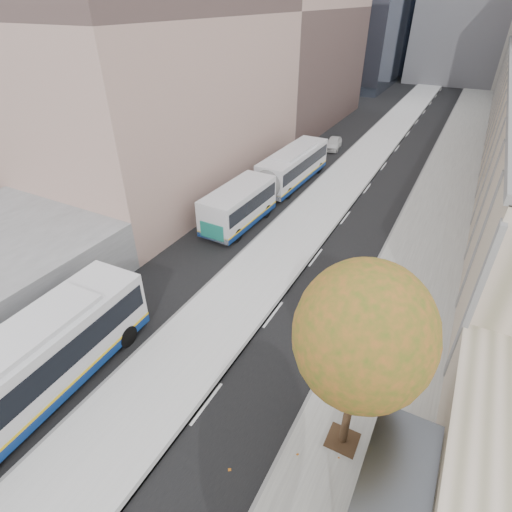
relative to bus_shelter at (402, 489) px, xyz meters
The scene contains 7 objects.
bus_platform 25.96m from the bus_shelter, 111.69° to the left, with size 4.25×150.00×0.15m, color #B9B9B9.
sidewalk 24.19m from the bus_shelter, 93.72° to the left, with size 4.75×150.00×0.08m, color gray.
building_midrise 42.47m from the bus_shelter, 133.18° to the left, with size 24.00×46.00×25.00m, color #A28175.
bus_shelter is the anchor object (origin of this frame).
tree_c 4.23m from the bus_shelter, 135.67° to the left, with size 4.20×4.20×7.28m.
bus_far 23.79m from the bus_shelter, 124.64° to the left, with size 2.91×16.70×2.77m.
distant_car 36.21m from the bus_shelter, 111.60° to the left, with size 1.43×3.56×1.21m, color silver.
Camera 1 is at (4.83, 4.05, 13.57)m, focal length 28.00 mm.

